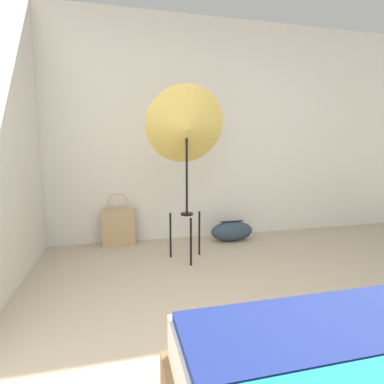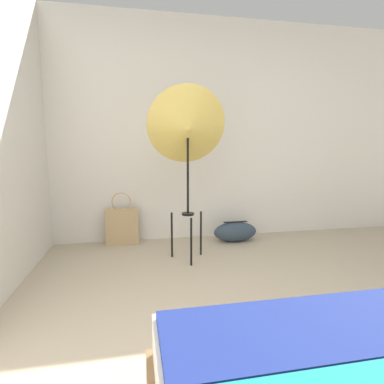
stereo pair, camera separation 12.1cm
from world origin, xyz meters
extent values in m
cube|color=silver|center=(0.00, 2.52, 1.30)|extent=(8.00, 0.05, 2.60)
cube|color=navy|center=(0.01, -0.11, 0.41)|extent=(1.39, 0.41, 0.04)
cylinder|color=black|center=(-0.25, 1.59, 0.23)|extent=(0.02, 0.02, 0.46)
cylinder|color=black|center=(-0.40, 1.85, 0.23)|extent=(0.02, 0.02, 0.46)
cylinder|color=black|center=(-0.10, 1.85, 0.23)|extent=(0.02, 0.02, 0.46)
cylinder|color=black|center=(-0.25, 1.77, 0.46)|extent=(0.12, 0.12, 0.02)
cylinder|color=black|center=(-0.25, 1.77, 0.88)|extent=(0.02, 0.02, 0.84)
cone|color=#D1B251|center=(-0.25, 1.77, 1.30)|extent=(0.77, 0.40, 0.78)
cube|color=tan|center=(-0.92, 2.37, 0.21)|extent=(0.37, 0.11, 0.41)
torus|color=tan|center=(-0.92, 2.37, 0.50)|extent=(0.21, 0.01, 0.21)
ellipsoid|color=#2D3D4C|center=(0.40, 2.22, 0.12)|extent=(0.52, 0.23, 0.23)
cube|color=black|center=(0.40, 2.22, 0.24)|extent=(0.28, 0.04, 0.01)
camera|label=1|loc=(-0.87, -1.04, 1.10)|focal=28.00mm
camera|label=2|loc=(-0.75, -1.06, 1.10)|focal=28.00mm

